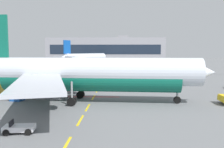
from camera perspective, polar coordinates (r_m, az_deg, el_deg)
ground at (r=59.39m, az=19.42°, el=-1.88°), size 400.00×400.00×0.00m
apron_paint_markings at (r=54.55m, az=-2.45°, el=-2.20°), size 8.00×95.92×0.01m
airliner_foreground at (r=34.86m, az=-5.92°, el=0.04°), size 34.80×34.57×12.20m
airliner_far_center at (r=117.43m, az=-6.09°, el=3.64°), size 29.44×31.21×11.57m
uld_cargo_container at (r=38.45m, az=-20.81°, el=-4.52°), size 1.87×1.84×1.60m
terminal_satellite at (r=146.90m, az=-1.34°, el=5.34°), size 65.41×22.57×15.91m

